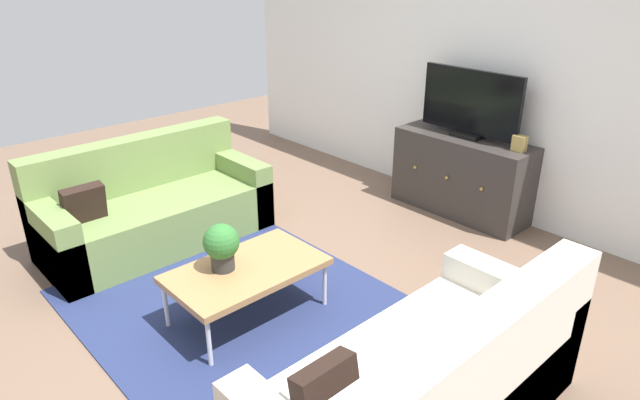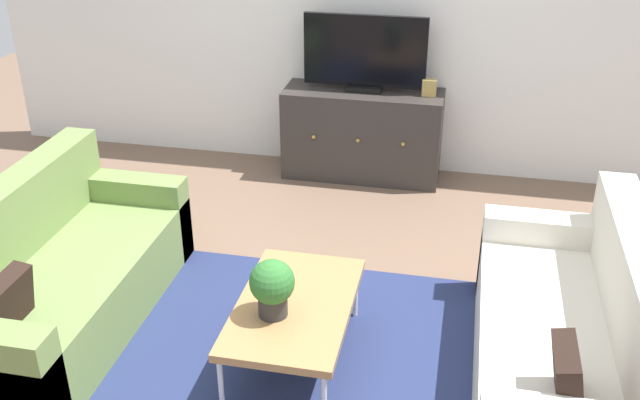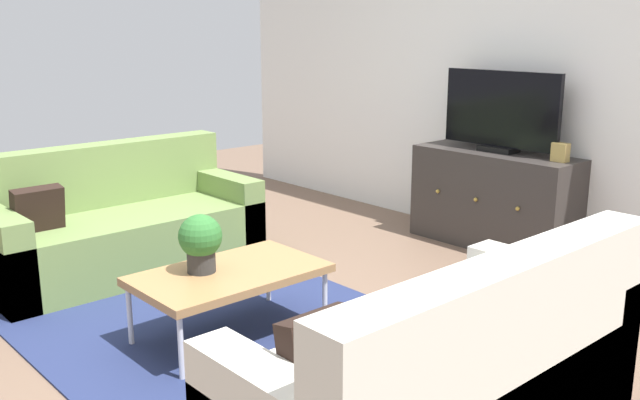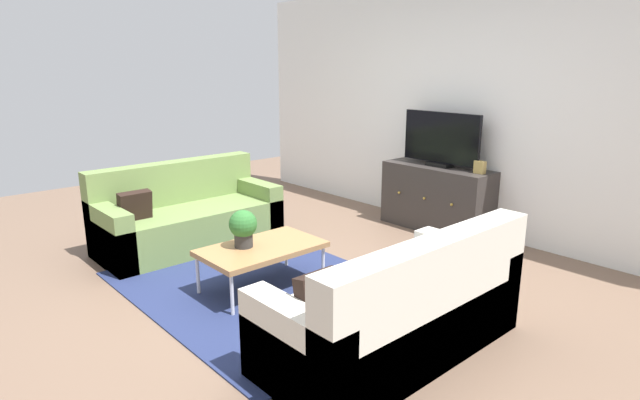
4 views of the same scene
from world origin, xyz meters
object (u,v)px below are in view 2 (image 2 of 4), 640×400
tv_console (362,134)px  mantel_clock (429,88)px  flat_screen_tv (365,54)px  couch_left_side (52,281)px  couch_right_side (578,347)px  potted_plant (272,286)px  coffee_table (294,307)px

tv_console → mantel_clock: 0.67m
tv_console → flat_screen_tv: flat_screen_tv is taller
couch_left_side → couch_right_side: same height
couch_left_side → tv_console: bearing=59.3°
tv_console → flat_screen_tv: 0.66m
tv_console → potted_plant: bearing=-91.3°
couch_left_side → couch_right_side: bearing=0.0°
coffee_table → mantel_clock: (0.49, 2.43, 0.44)m
couch_left_side → tv_console: size_ratio=1.43×
flat_screen_tv → mantel_clock: size_ratio=7.39×
mantel_clock → tv_console: bearing=-180.0°
couch_right_side → coffee_table: (-1.44, -0.06, 0.07)m
coffee_table → tv_console: tv_console is taller
coffee_table → tv_console: size_ratio=0.78×
coffee_table → flat_screen_tv: bearing=90.5°
potted_plant → couch_right_side: bearing=6.6°
couch_left_side → mantel_clock: 3.10m
flat_screen_tv → mantel_clock: flat_screen_tv is taller
coffee_table → tv_console: (-0.02, 2.43, 0.01)m
couch_left_side → potted_plant: bearing=-7.4°
couch_left_side → tv_console: couch_left_side is taller
couch_right_side → mantel_clock: bearing=111.7°
couch_left_side → coffee_table: 1.43m
couch_right_side → flat_screen_tv: 2.90m
tv_console → mantel_clock: bearing=0.0°
coffee_table → couch_right_side: bearing=2.3°
potted_plant → tv_console: tv_console is taller
coffee_table → flat_screen_tv: size_ratio=1.03×
couch_right_side → potted_plant: couch_right_side is taller
couch_right_side → flat_screen_tv: bearing=121.4°
couch_left_side → coffee_table: size_ratio=1.82×
potted_plant → flat_screen_tv: (0.06, 2.57, 0.47)m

